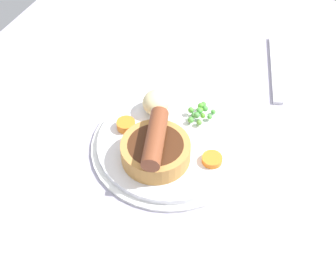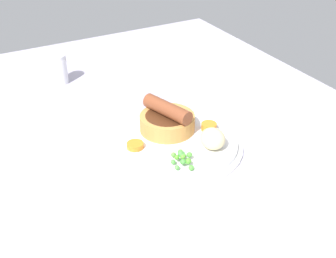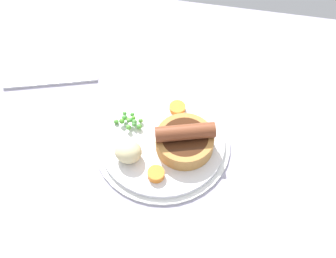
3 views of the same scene
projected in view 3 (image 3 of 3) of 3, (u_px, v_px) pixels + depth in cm
name	position (u px, v px, depth cm)	size (l,w,h in cm)	color
dining_table	(183.00, 161.00, 81.98)	(110.00, 80.00, 3.00)	#9E99AD
dinner_plate	(163.00, 143.00, 81.75)	(23.70, 23.70, 1.40)	silver
sausage_pudding	(186.00, 140.00, 78.66)	(10.25, 9.93, 5.56)	#BC8442
pea_pile	(129.00, 121.00, 82.19)	(5.24, 4.04, 1.74)	#4C9341
potato_chunk_0	(128.00, 152.00, 77.59)	(4.19, 4.57, 3.61)	beige
carrot_slice_0	(156.00, 174.00, 76.49)	(2.82, 2.82, 1.28)	orange
carrot_slice_2	(177.00, 108.00, 84.51)	(2.92, 2.92, 0.91)	orange
fork	(51.00, 81.00, 90.09)	(18.00, 1.60, 0.60)	silver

